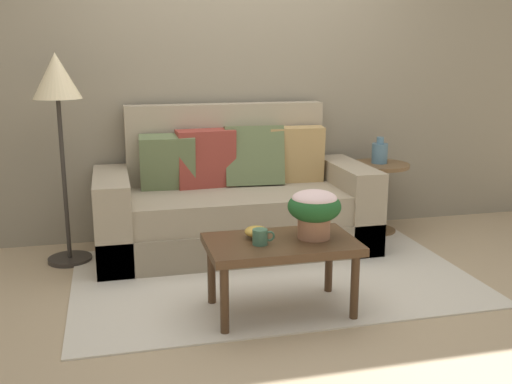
{
  "coord_description": "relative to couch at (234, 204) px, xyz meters",
  "views": [
    {
      "loc": [
        -1.0,
        -3.45,
        1.47
      ],
      "look_at": [
        -0.1,
        0.17,
        0.58
      ],
      "focal_mm": 41.81,
      "sensor_mm": 36.0,
      "label": 1
    }
  ],
  "objects": [
    {
      "name": "snack_bowl",
      "position": [
        -0.1,
        -1.12,
        0.13
      ],
      "size": [
        0.13,
        0.13,
        0.07
      ],
      "color": "gold",
      "rests_on": "coffee_table"
    },
    {
      "name": "couch",
      "position": [
        0.0,
        0.0,
        0.0
      ],
      "size": [
        2.02,
        0.87,
        1.07
      ],
      "color": "gray",
      "rests_on": "ground"
    },
    {
      "name": "coffee_mug",
      "position": [
        -0.11,
        -1.24,
        0.13
      ],
      "size": [
        0.13,
        0.08,
        0.09
      ],
      "color": "#3D664C",
      "rests_on": "coffee_table"
    },
    {
      "name": "ground_plane",
      "position": [
        0.12,
        -0.8,
        -0.34
      ],
      "size": [
        14.0,
        14.0,
        0.0
      ],
      "primitive_type": "plane",
      "color": "tan"
    },
    {
      "name": "coffee_table",
      "position": [
        0.02,
        -1.2,
        0.03
      ],
      "size": [
        0.84,
        0.51,
        0.43
      ],
      "color": "#442D1B",
      "rests_on": "ground"
    },
    {
      "name": "wall_back",
      "position": [
        0.12,
        0.46,
        1.14
      ],
      "size": [
        6.4,
        0.12,
        2.97
      ],
      "primitive_type": "cube",
      "color": "gray",
      "rests_on": "ground"
    },
    {
      "name": "potted_plant",
      "position": [
        0.21,
        -1.19,
        0.26
      ],
      "size": [
        0.3,
        0.3,
        0.28
      ],
      "color": "#A36B4C",
      "rests_on": "coffee_table"
    },
    {
      "name": "area_rug",
      "position": [
        0.12,
        -0.68,
        -0.34
      ],
      "size": [
        2.58,
        1.63,
        0.01
      ],
      "primitive_type": "cube",
      "color": "beige",
      "rests_on": "ground"
    },
    {
      "name": "table_vase",
      "position": [
        1.23,
        0.12,
        0.32
      ],
      "size": [
        0.13,
        0.13,
        0.21
      ],
      "color": "slate",
      "rests_on": "side_table"
    },
    {
      "name": "floor_lamp",
      "position": [
        -1.2,
        -0.02,
        0.84
      ],
      "size": [
        0.32,
        0.32,
        1.46
      ],
      "color": "#2D2823",
      "rests_on": "ground"
    },
    {
      "name": "side_table",
      "position": [
        1.23,
        0.1,
        0.06
      ],
      "size": [
        0.48,
        0.48,
        0.58
      ],
      "color": "brown",
      "rests_on": "ground"
    }
  ]
}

